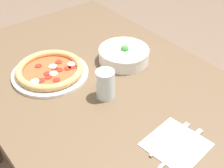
% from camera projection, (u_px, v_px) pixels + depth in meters
% --- Properties ---
extents(dining_table, '(1.35, 0.81, 0.73)m').
position_uv_depth(dining_table, '(111.00, 110.00, 1.16)').
color(dining_table, brown).
rests_on(dining_table, ground_plane).
extents(pizza, '(0.28, 0.28, 0.04)m').
position_uv_depth(pizza, '(50.00, 71.00, 1.15)').
color(pizza, white).
rests_on(pizza, dining_table).
extents(bowl, '(0.20, 0.20, 0.07)m').
position_uv_depth(bowl, '(124.00, 54.00, 1.22)').
color(bowl, white).
rests_on(bowl, dining_table).
extents(napkin, '(0.17, 0.17, 0.00)m').
position_uv_depth(napkin, '(176.00, 145.00, 0.89)').
color(napkin, white).
rests_on(napkin, dining_table).
extents(fork, '(0.03, 0.18, 0.00)m').
position_uv_depth(fork, '(170.00, 139.00, 0.90)').
color(fork, silver).
rests_on(fork, napkin).
extents(knife, '(0.03, 0.20, 0.01)m').
position_uv_depth(knife, '(180.00, 150.00, 0.87)').
color(knife, silver).
rests_on(knife, napkin).
extents(glass, '(0.06, 0.06, 0.10)m').
position_uv_depth(glass, '(105.00, 84.00, 1.03)').
color(glass, silver).
rests_on(glass, dining_table).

